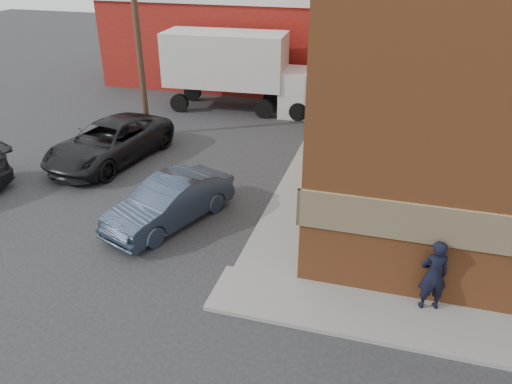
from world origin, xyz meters
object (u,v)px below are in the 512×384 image
Objects in this scene: box_truck at (240,67)px; suv_a at (110,142)px; utility_pole at (137,29)px; sedan at (170,202)px; warehouse at (247,34)px; man at (433,275)px.

suv_a is at bearing -114.28° from box_truck.
utility_pole is 1.97× the size of sedan.
utility_pole reaches higher than suv_a.
box_truck is at bearing -76.18° from warehouse.
suv_a is at bearing -90.81° from utility_pole.
sedan is 0.78× the size of suv_a.
suv_a reaches higher than sedan.
warehouse is 1.99× the size of box_truck.
man is 8.20m from sedan.
utility_pole is at bearing 99.13° from suv_a.
suv_a is 8.64m from box_truck.
suv_a is 0.72× the size of box_truck.
warehouse reaches higher than sedan.
sedan is (-7.90, 2.17, -0.32)m from man.
warehouse is 6.41m from box_truck.
warehouse is 3.57× the size of sedan.
utility_pole is 15.85m from man.
box_truck is (-9.31, 14.04, 1.22)m from man.
utility_pole reaches higher than sedan.
warehouse reaches higher than suv_a.
box_truck is at bearing 118.38° from sedan.
sedan is 12.06m from box_truck.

